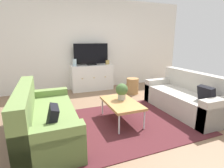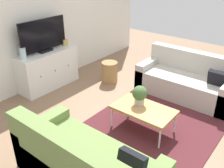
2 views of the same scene
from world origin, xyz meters
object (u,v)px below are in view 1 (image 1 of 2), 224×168
glass_vase (75,62)px  wicker_basket (132,86)px  couch_left_side (43,121)px  tv_console (92,77)px  coffee_table (122,103)px  potted_plant (122,91)px  flat_screen_tv (91,54)px  couch_right_side (187,98)px  mantel_clock (107,62)px

glass_vase → wicker_basket: size_ratio=0.46×
couch_left_side → tv_console: bearing=59.0°
coffee_table → tv_console: (0.07, 2.32, 0.02)m
glass_vase → couch_left_side: bearing=-111.2°
potted_plant → tv_console: bearing=89.7°
potted_plant → flat_screen_tv: size_ratio=0.30×
couch_right_side → wicker_basket: size_ratio=4.04×
couch_right_side → flat_screen_tv: size_ratio=1.74×
potted_plant → mantel_clock: (0.52, 2.21, 0.26)m
flat_screen_tv → glass_vase: flat_screen_tv is taller
glass_vase → couch_right_side: bearing=-50.7°
coffee_table → wicker_basket: wicker_basket is taller
potted_plant → wicker_basket: size_ratio=0.70×
couch_right_side → tv_console: size_ratio=1.44×
potted_plant → tv_console: tv_console is taller
coffee_table → mantel_clock: mantel_clock is taller
couch_left_side → flat_screen_tv: flat_screen_tv is taller
coffee_table → flat_screen_tv: (0.07, 2.34, 0.72)m
flat_screen_tv → mantel_clock: (0.50, -0.02, -0.25)m
flat_screen_tv → glass_vase: (-0.50, -0.02, -0.22)m
glass_vase → mantel_clock: 1.01m
tv_console → wicker_basket: (0.96, -0.84, -0.16)m
potted_plant → glass_vase: glass_vase is taller
glass_vase → mantel_clock: size_ratio=1.58×
potted_plant → flat_screen_tv: flat_screen_tv is taller
tv_console → mantel_clock: (0.50, 0.00, 0.45)m
coffee_table → glass_vase: glass_vase is taller
tv_console → flat_screen_tv: flat_screen_tv is taller
tv_console → coffee_table: bearing=-91.7°
couch_right_side → couch_left_side: bearing=180.0°
potted_plant → mantel_clock: size_ratio=2.39×
couch_right_side → mantel_clock: bearing=111.5°
tv_console → flat_screen_tv: size_ratio=1.21×
couch_left_side → wicker_basket: couch_left_side is taller
couch_left_side → mantel_clock: (1.93, 2.37, 0.55)m
coffee_table → wicker_basket: (1.02, 1.49, -0.14)m
couch_right_side → mantel_clock: 2.61m
coffee_table → wicker_basket: bearing=55.5°
flat_screen_tv → tv_console: bearing=-90.0°
flat_screen_tv → couch_right_side: bearing=-59.0°
couch_right_side → coffee_table: (-1.51, 0.05, 0.08)m
flat_screen_tv → glass_vase: bearing=-177.7°
couch_left_side → couch_right_side: bearing=0.0°
flat_screen_tv → mantel_clock: bearing=-2.3°
couch_left_side → couch_right_side: 2.86m
couch_right_side → potted_plant: 1.49m
couch_left_side → coffee_table: couch_left_side is taller
couch_left_side → coffee_table: (1.36, 0.05, 0.08)m
flat_screen_tv → couch_left_side: bearing=-120.8°
coffee_table → flat_screen_tv: size_ratio=0.90×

